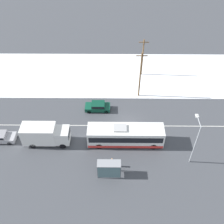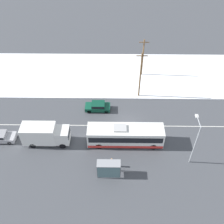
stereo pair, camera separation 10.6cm
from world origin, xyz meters
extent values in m
plane|color=#424449|center=(0.00, 0.00, 0.00)|extent=(120.00, 120.00, 0.00)
cube|color=white|center=(0.00, 13.43, 0.06)|extent=(80.00, 14.24, 0.12)
cube|color=silver|center=(0.00, 0.00, 0.00)|extent=(60.00, 0.12, 0.00)
cube|color=white|center=(-0.59, -3.30, 1.60)|extent=(10.63, 2.55, 2.64)
cube|color=black|center=(-0.59, -3.30, 1.91)|extent=(10.21, 2.57, 1.00)
cube|color=red|center=(-0.59, -3.30, 0.51)|extent=(10.53, 2.57, 0.48)
cube|color=#B2B2B2|center=(-1.38, -3.30, 3.04)|extent=(1.80, 1.40, 0.24)
cylinder|color=black|center=(3.33, -4.44, 0.50)|extent=(1.00, 0.28, 1.00)
cylinder|color=black|center=(3.33, -2.17, 0.50)|extent=(1.00, 0.28, 1.00)
cylinder|color=black|center=(-4.30, -4.44, 0.50)|extent=(1.00, 0.28, 1.00)
cylinder|color=black|center=(-4.30, -2.17, 0.50)|extent=(1.00, 0.28, 1.00)
cube|color=silver|center=(-12.70, -3.40, 1.88)|extent=(4.68, 2.30, 2.78)
cube|color=silver|center=(-9.41, -3.40, 1.58)|extent=(1.90, 2.19, 2.17)
cube|color=black|center=(-8.48, -3.40, 2.01)|extent=(0.06, 1.96, 0.95)
cylinder|color=black|center=(-9.41, -4.42, 0.45)|extent=(0.90, 0.26, 0.90)
cylinder|color=black|center=(-9.41, -2.38, 0.45)|extent=(0.90, 0.26, 0.90)
cylinder|color=black|center=(-13.64, -4.42, 0.45)|extent=(0.90, 0.26, 0.90)
cylinder|color=black|center=(-13.64, -2.38, 0.45)|extent=(0.90, 0.26, 0.90)
cube|color=#0F4733|center=(-4.88, 3.55, 0.56)|extent=(4.03, 1.80, 0.67)
cube|color=#0D3C2B|center=(-4.78, 3.55, 1.15)|extent=(2.10, 1.66, 0.53)
cube|color=black|center=(-4.78, 3.55, 1.16)|extent=(1.93, 1.69, 0.42)
cylinder|color=black|center=(-6.20, 2.76, 0.32)|extent=(0.64, 0.22, 0.64)
cylinder|color=black|center=(-6.20, 4.34, 0.32)|extent=(0.64, 0.22, 0.64)
cylinder|color=black|center=(-3.47, 2.76, 0.32)|extent=(0.64, 0.22, 0.64)
cylinder|color=black|center=(-3.47, 4.34, 0.32)|extent=(0.64, 0.22, 0.64)
cylinder|color=black|center=(-17.13, -3.84, 0.32)|extent=(0.64, 0.22, 0.64)
cylinder|color=black|center=(-17.13, -2.26, 0.32)|extent=(0.64, 0.22, 0.64)
cylinder|color=#23232D|center=(-2.57, -7.41, 0.38)|extent=(0.12, 0.12, 0.76)
cylinder|color=#23232D|center=(-2.34, -7.41, 0.38)|extent=(0.12, 0.12, 0.76)
cube|color=#19478C|center=(-2.46, -7.41, 1.08)|extent=(0.40, 0.22, 0.63)
sphere|color=tan|center=(-2.46, -7.41, 1.53)|extent=(0.27, 0.27, 0.27)
cylinder|color=#19478C|center=(-2.71, -7.41, 1.05)|extent=(0.10, 0.10, 0.60)
cylinder|color=#19478C|center=(-2.21, -7.41, 1.05)|extent=(0.10, 0.10, 0.60)
cube|color=gray|center=(-2.81, -8.65, 2.37)|extent=(2.98, 1.20, 0.06)
cube|color=slate|center=(-2.81, -9.23, 1.20)|extent=(2.86, 0.04, 2.16)
cylinder|color=#474C51|center=(-4.27, -8.09, 1.17)|extent=(0.08, 0.08, 2.34)
cylinder|color=#474C51|center=(-1.36, -8.09, 1.17)|extent=(0.08, 0.08, 2.34)
cylinder|color=#474C51|center=(-4.27, -9.21, 1.17)|extent=(0.08, 0.08, 2.34)
cylinder|color=#474C51|center=(-1.36, -9.21, 1.17)|extent=(0.08, 0.08, 2.34)
cylinder|color=#9EA3A8|center=(8.02, -6.61, 3.49)|extent=(0.14, 0.14, 6.98)
cylinder|color=#9EA3A8|center=(8.02, -5.62, 6.83)|extent=(0.10, 2.00, 0.10)
cube|color=silver|center=(8.02, -4.62, 6.76)|extent=(0.36, 0.60, 0.16)
cylinder|color=brown|center=(2.01, 7.16, 4.25)|extent=(0.24, 0.24, 8.49)
cube|color=brown|center=(2.01, 7.16, 7.99)|extent=(1.80, 0.12, 0.12)
cylinder|color=brown|center=(2.91, 13.44, 3.66)|extent=(0.24, 0.24, 7.32)
cube|color=brown|center=(2.91, 13.44, 6.82)|extent=(1.80, 0.12, 0.12)
camera|label=1|loc=(-2.28, -27.65, 29.43)|focal=42.00mm
camera|label=2|loc=(-2.17, -27.65, 29.43)|focal=42.00mm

